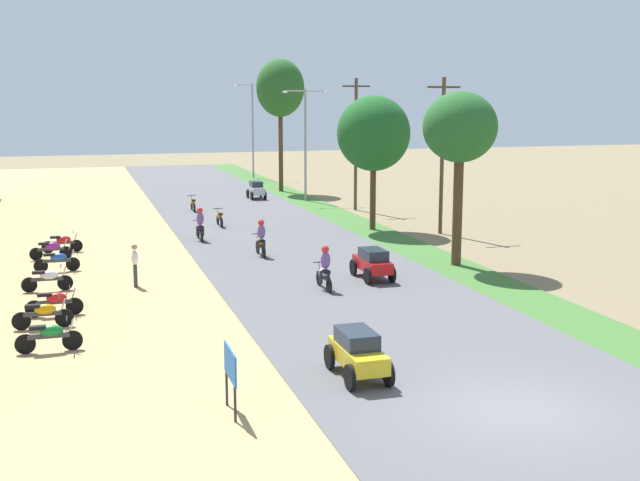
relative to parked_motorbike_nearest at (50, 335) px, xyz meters
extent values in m
plane|color=#7A6B4C|center=(10.12, -7.51, -0.55)|extent=(180.00, 180.00, 0.00)
cube|color=#565659|center=(10.12, -7.51, -0.51)|extent=(9.00, 140.00, 0.08)
cube|color=tan|center=(-0.38, -7.51, -0.52)|extent=(12.00, 140.00, 0.06)
cylinder|color=black|center=(0.59, 0.00, -0.21)|extent=(0.56, 0.06, 0.56)
cylinder|color=black|center=(-0.65, 0.00, -0.21)|extent=(0.56, 0.06, 0.56)
cube|color=#333338|center=(-0.03, 0.00, -0.03)|extent=(1.12, 0.12, 0.12)
ellipsoid|color=#14722D|center=(0.05, 0.00, 0.11)|extent=(0.64, 0.28, 0.32)
cube|color=black|center=(-0.31, 0.00, 0.23)|extent=(0.44, 0.20, 0.10)
cylinder|color=#A5A8AD|center=(0.53, 0.00, 0.06)|extent=(0.26, 0.05, 0.68)
cylinder|color=black|center=(0.47, 0.00, 0.43)|extent=(0.04, 0.54, 0.04)
cylinder|color=black|center=(0.35, 2.48, -0.21)|extent=(0.56, 0.06, 0.56)
cylinder|color=black|center=(-0.89, 2.48, -0.21)|extent=(0.56, 0.06, 0.56)
cube|color=#333338|center=(-0.27, 2.48, -0.03)|extent=(1.12, 0.12, 0.12)
ellipsoid|color=orange|center=(-0.19, 2.48, 0.11)|extent=(0.64, 0.28, 0.32)
cube|color=black|center=(-0.55, 2.48, 0.23)|extent=(0.44, 0.20, 0.10)
cylinder|color=#A5A8AD|center=(0.29, 2.48, 0.06)|extent=(0.26, 0.05, 0.68)
cylinder|color=black|center=(0.23, 2.48, 0.43)|extent=(0.04, 0.54, 0.04)
cylinder|color=black|center=(0.65, 3.88, -0.21)|extent=(0.56, 0.06, 0.56)
cylinder|color=black|center=(-0.59, 3.88, -0.21)|extent=(0.56, 0.06, 0.56)
cube|color=#333338|center=(0.03, 3.88, -0.03)|extent=(1.12, 0.12, 0.12)
ellipsoid|color=red|center=(0.11, 3.88, 0.11)|extent=(0.64, 0.28, 0.32)
cube|color=black|center=(-0.25, 3.88, 0.23)|extent=(0.44, 0.20, 0.10)
cylinder|color=#A5A8AD|center=(0.59, 3.88, 0.06)|extent=(0.26, 0.05, 0.68)
cylinder|color=black|center=(0.53, 3.88, 0.43)|extent=(0.04, 0.54, 0.04)
cylinder|color=black|center=(0.33, 7.47, -0.21)|extent=(0.56, 0.06, 0.56)
cylinder|color=black|center=(-0.91, 7.47, -0.21)|extent=(0.56, 0.06, 0.56)
cube|color=#333338|center=(-0.29, 7.47, -0.03)|extent=(1.12, 0.12, 0.12)
ellipsoid|color=silver|center=(-0.21, 7.47, 0.11)|extent=(0.64, 0.28, 0.32)
cube|color=black|center=(-0.57, 7.47, 0.23)|extent=(0.44, 0.20, 0.10)
cylinder|color=#A5A8AD|center=(0.27, 7.47, 0.06)|extent=(0.26, 0.05, 0.68)
cylinder|color=black|center=(0.21, 7.47, 0.43)|extent=(0.04, 0.54, 0.04)
cylinder|color=black|center=(0.60, 10.88, -0.21)|extent=(0.56, 0.06, 0.56)
cylinder|color=black|center=(-0.64, 10.88, -0.21)|extent=(0.56, 0.06, 0.56)
cube|color=#333338|center=(-0.02, 10.88, -0.03)|extent=(1.12, 0.12, 0.12)
ellipsoid|color=#1E4CA5|center=(0.06, 10.88, 0.11)|extent=(0.64, 0.28, 0.32)
cube|color=black|center=(-0.30, 10.88, 0.23)|extent=(0.44, 0.20, 0.10)
cylinder|color=#A5A8AD|center=(0.54, 10.88, 0.06)|extent=(0.26, 0.05, 0.68)
cylinder|color=black|center=(0.48, 10.88, 0.43)|extent=(0.04, 0.54, 0.04)
cylinder|color=black|center=(0.31, 13.58, -0.21)|extent=(0.56, 0.06, 0.56)
cylinder|color=black|center=(-0.93, 13.58, -0.21)|extent=(0.56, 0.06, 0.56)
cube|color=#333338|center=(-0.31, 13.58, -0.03)|extent=(1.12, 0.12, 0.12)
ellipsoid|color=#8C1E8C|center=(-0.23, 13.58, 0.11)|extent=(0.64, 0.28, 0.32)
cube|color=black|center=(-0.59, 13.58, 0.23)|extent=(0.44, 0.20, 0.10)
cylinder|color=#A5A8AD|center=(0.25, 13.58, 0.06)|extent=(0.26, 0.05, 0.68)
cylinder|color=black|center=(0.19, 13.58, 0.43)|extent=(0.04, 0.54, 0.04)
cylinder|color=black|center=(0.75, 15.14, -0.21)|extent=(0.56, 0.06, 0.56)
cylinder|color=black|center=(-0.49, 15.14, -0.21)|extent=(0.56, 0.06, 0.56)
cube|color=#333338|center=(0.13, 15.14, -0.03)|extent=(1.12, 0.12, 0.12)
ellipsoid|color=red|center=(0.21, 15.14, 0.11)|extent=(0.64, 0.28, 0.32)
cube|color=black|center=(-0.15, 15.14, 0.23)|extent=(0.44, 0.20, 0.10)
cylinder|color=#A5A8AD|center=(0.69, 15.14, 0.06)|extent=(0.26, 0.05, 0.68)
cylinder|color=black|center=(0.63, 15.14, 0.43)|extent=(0.04, 0.54, 0.04)
cylinder|color=#262628|center=(3.96, -6.29, -0.09)|extent=(0.06, 0.06, 0.80)
cylinder|color=#262628|center=(3.96, -5.29, -0.09)|extent=(0.06, 0.06, 0.80)
cube|color=#1959B2|center=(3.96, -5.79, 0.66)|extent=(0.04, 1.30, 0.70)
cylinder|color=#33333D|center=(2.82, 7.21, -0.08)|extent=(0.14, 0.14, 0.82)
cylinder|color=#33333D|center=(2.84, 7.39, -0.08)|extent=(0.14, 0.14, 0.82)
ellipsoid|color=silver|center=(2.83, 7.30, 0.61)|extent=(0.27, 0.38, 0.56)
sphere|color=#9E7556|center=(2.83, 7.30, 1.02)|extent=(0.22, 0.22, 0.22)
cylinder|color=#4C351E|center=(16.07, 7.47, 1.99)|extent=(0.41, 0.41, 4.97)
ellipsoid|color=#245D26|center=(16.07, 7.47, 5.27)|extent=(3.07, 3.07, 2.91)
cylinder|color=#4C351E|center=(15.97, 17.19, 1.52)|extent=(0.31, 0.31, 4.03)
ellipsoid|color=#1C5822|center=(15.97, 17.19, 4.62)|extent=(3.86, 3.86, 3.96)
cylinder|color=#4C351E|center=(15.70, 36.14, 2.78)|extent=(0.33, 0.33, 6.54)
ellipsoid|color=#255721|center=(15.70, 36.14, 7.22)|extent=(3.58, 3.58, 4.26)
cylinder|color=gray|center=(15.92, 30.14, 3.30)|extent=(0.16, 0.16, 7.58)
cylinder|color=gray|center=(15.22, 30.14, 6.94)|extent=(1.40, 0.08, 0.08)
ellipsoid|color=silver|center=(14.52, 30.14, 6.87)|extent=(0.36, 0.20, 0.14)
cylinder|color=gray|center=(16.62, 30.14, 6.94)|extent=(1.40, 0.08, 0.08)
ellipsoid|color=silver|center=(17.32, 30.14, 6.87)|extent=(0.36, 0.20, 0.14)
cylinder|color=gray|center=(15.92, 47.04, 3.64)|extent=(0.16, 0.16, 8.26)
cylinder|color=gray|center=(15.22, 47.04, 7.62)|extent=(1.40, 0.08, 0.08)
ellipsoid|color=silver|center=(14.52, 47.04, 7.55)|extent=(0.36, 0.20, 0.14)
cylinder|color=gray|center=(16.62, 47.04, 7.62)|extent=(1.40, 0.08, 0.08)
ellipsoid|color=silver|center=(17.32, 47.04, 7.55)|extent=(0.36, 0.20, 0.14)
cylinder|color=brown|center=(17.76, 25.05, 3.57)|extent=(0.20, 0.20, 8.24)
cube|color=#473323|center=(17.76, 25.05, 7.18)|extent=(1.80, 0.10, 0.10)
cylinder|color=brown|center=(19.02, 15.23, 3.47)|extent=(0.20, 0.20, 8.05)
cube|color=#473323|center=(19.02, 15.23, 7.00)|extent=(1.80, 0.10, 0.10)
cube|color=gold|center=(7.44, -4.44, 0.10)|extent=(0.88, 2.25, 0.44)
cube|color=#232B38|center=(7.44, -4.34, 0.52)|extent=(0.81, 1.30, 0.40)
cylinder|color=black|center=(6.94, -3.63, -0.15)|extent=(0.11, 0.64, 0.64)
cylinder|color=black|center=(7.93, -3.63, -0.15)|extent=(0.11, 0.64, 0.64)
cylinder|color=black|center=(6.94, -5.25, -0.15)|extent=(0.11, 0.64, 0.64)
cylinder|color=black|center=(7.93, -5.25, -0.15)|extent=(0.11, 0.64, 0.64)
cube|color=red|center=(11.70, 5.89, 0.10)|extent=(0.88, 2.25, 0.44)
cube|color=#232B38|center=(11.70, 5.79, 0.52)|extent=(0.81, 1.30, 0.40)
cylinder|color=black|center=(12.20, 5.08, -0.15)|extent=(0.11, 0.64, 0.64)
cylinder|color=black|center=(11.21, 5.08, -0.15)|extent=(0.11, 0.64, 0.64)
cylinder|color=black|center=(12.20, 6.70, -0.15)|extent=(0.11, 0.64, 0.64)
cylinder|color=black|center=(11.21, 6.70, -0.15)|extent=(0.11, 0.64, 0.64)
cube|color=#B7BCC1|center=(12.86, 31.95, 0.11)|extent=(0.84, 1.95, 0.50)
cube|color=#232B38|center=(12.86, 32.00, 0.56)|extent=(0.77, 1.10, 0.40)
cylinder|color=black|center=(13.33, 31.25, -0.17)|extent=(0.10, 0.60, 0.60)
cylinder|color=black|center=(12.39, 31.25, -0.17)|extent=(0.10, 0.60, 0.60)
cylinder|color=black|center=(13.33, 32.66, -0.17)|extent=(0.10, 0.60, 0.60)
cylinder|color=black|center=(12.39, 32.66, -0.17)|extent=(0.10, 0.60, 0.60)
cylinder|color=black|center=(9.40, 5.41, -0.19)|extent=(0.06, 0.56, 0.56)
cylinder|color=black|center=(9.40, 4.17, -0.19)|extent=(0.06, 0.56, 0.56)
cube|color=#333338|center=(9.40, 4.79, -0.01)|extent=(0.12, 1.12, 0.12)
ellipsoid|color=silver|center=(9.40, 4.87, 0.13)|extent=(0.28, 0.64, 0.32)
cube|color=black|center=(9.40, 4.51, 0.25)|extent=(0.20, 0.44, 0.10)
cylinder|color=#A5A8AD|center=(9.40, 5.35, 0.08)|extent=(0.05, 0.26, 0.68)
cylinder|color=black|center=(9.40, 5.29, 0.45)|extent=(0.54, 0.04, 0.04)
ellipsoid|color=#724C8C|center=(9.40, 4.59, 0.65)|extent=(0.36, 0.28, 0.64)
sphere|color=red|center=(9.40, 4.63, 1.05)|extent=(0.28, 0.28, 0.28)
cylinder|color=#2D2D38|center=(9.26, 4.69, 0.01)|extent=(0.12, 0.12, 0.48)
cylinder|color=#2D2D38|center=(9.54, 4.69, 0.01)|extent=(0.12, 0.12, 0.48)
cylinder|color=black|center=(8.58, 12.27, -0.19)|extent=(0.06, 0.56, 0.56)
cylinder|color=black|center=(8.58, 11.03, -0.19)|extent=(0.06, 0.56, 0.56)
cube|color=#333338|center=(8.58, 11.65, -0.01)|extent=(0.12, 1.12, 0.12)
ellipsoid|color=orange|center=(8.58, 11.73, 0.13)|extent=(0.28, 0.64, 0.32)
cube|color=black|center=(8.58, 11.37, 0.25)|extent=(0.20, 0.44, 0.10)
cylinder|color=#A5A8AD|center=(8.58, 12.21, 0.08)|extent=(0.05, 0.26, 0.68)
cylinder|color=black|center=(8.58, 12.15, 0.45)|extent=(0.54, 0.04, 0.04)
ellipsoid|color=#724C8C|center=(8.58, 11.45, 0.65)|extent=(0.36, 0.28, 0.64)
sphere|color=red|center=(8.58, 11.49, 1.05)|extent=(0.28, 0.28, 0.28)
cylinder|color=#2D2D38|center=(8.44, 11.55, 0.01)|extent=(0.12, 0.12, 0.48)
cylinder|color=#2D2D38|center=(8.72, 11.55, 0.01)|extent=(0.12, 0.12, 0.48)
cylinder|color=black|center=(6.59, 17.02, -0.19)|extent=(0.06, 0.56, 0.56)
cylinder|color=black|center=(6.59, 15.78, -0.19)|extent=(0.06, 0.56, 0.56)
cube|color=#333338|center=(6.59, 16.40, -0.01)|extent=(0.12, 1.12, 0.12)
ellipsoid|color=#8C1E8C|center=(6.59, 16.48, 0.13)|extent=(0.28, 0.64, 0.32)
cube|color=black|center=(6.59, 16.12, 0.25)|extent=(0.20, 0.44, 0.10)
cylinder|color=#A5A8AD|center=(6.59, 16.96, 0.08)|extent=(0.05, 0.26, 0.68)
cylinder|color=black|center=(6.59, 16.90, 0.45)|extent=(0.54, 0.04, 0.04)
ellipsoid|color=#724C8C|center=(6.59, 16.20, 0.65)|extent=(0.36, 0.28, 0.64)
sphere|color=red|center=(6.59, 16.24, 1.05)|extent=(0.28, 0.28, 0.28)
cylinder|color=#2D2D38|center=(6.45, 16.30, 0.01)|extent=(0.12, 0.12, 0.48)
cylinder|color=#2D2D38|center=(6.73, 16.30, 0.01)|extent=(0.12, 0.12, 0.48)
cylinder|color=black|center=(8.29, 21.14, -0.19)|extent=(0.06, 0.56, 0.56)
cylinder|color=black|center=(8.29, 19.90, -0.19)|extent=(0.06, 0.56, 0.56)
cube|color=#333338|center=(8.29, 20.52, -0.01)|extent=(0.12, 1.12, 0.12)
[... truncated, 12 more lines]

